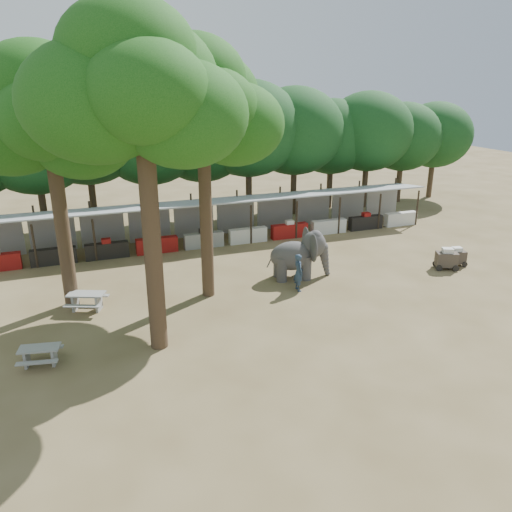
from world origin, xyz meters
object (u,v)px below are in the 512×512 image
object	(u,v)px
picnic_table_far	(87,299)
yard_tree_center	(136,89)
cart_back	(447,259)
picnic_table_near	(40,353)
yard_tree_back	(198,104)
handler	(299,272)
yard_tree_left	(44,115)
cart_front	(456,256)
elephant	(300,255)

from	to	relation	value
picnic_table_far	yard_tree_center	bearing A→B (deg)	-38.19
cart_back	picnic_table_near	bearing A→B (deg)	-147.82
picnic_table_far	cart_back	world-z (taller)	cart_back
yard_tree_back	handler	xyz separation A→B (m)	(4.28, -1.18, -7.63)
yard_tree_center	picnic_table_near	xyz separation A→B (m)	(-4.00, -0.06, -8.76)
yard_tree_left	yard_tree_center	world-z (taller)	yard_tree_center
yard_tree_center	picnic_table_far	xyz separation A→B (m)	(-2.25, 4.06, -8.70)
yard_tree_left	picnic_table_near	distance (m)	9.31
picnic_table_near	cart_front	distance (m)	20.92
yard_tree_center	picnic_table_far	bearing A→B (deg)	119.00
picnic_table_near	cart_back	world-z (taller)	cart_back
picnic_table_near	handler	bearing A→B (deg)	25.03
yard_tree_left	yard_tree_back	bearing A→B (deg)	-9.46
yard_tree_center	handler	world-z (taller)	yard_tree_center
elephant	yard_tree_back	bearing A→B (deg)	-167.12
yard_tree_center	picnic_table_far	size ratio (longest dim) A/B	6.07
elephant	picnic_table_far	distance (m)	10.32
handler	picnic_table_far	world-z (taller)	handler
picnic_table_near	yard_tree_left	bearing A→B (deg)	89.47
picnic_table_far	cart_front	distance (m)	18.99
picnic_table_near	cart_back	size ratio (longest dim) A/B	1.12
yard_tree_left	elephant	world-z (taller)	yard_tree_left
handler	picnic_table_near	world-z (taller)	handler
yard_tree_left	picnic_table_near	xyz separation A→B (m)	(-1.00, -5.06, -7.75)
yard_tree_back	yard_tree_center	bearing A→B (deg)	-126.86
yard_tree_back	picnic_table_near	xyz separation A→B (m)	(-7.00, -4.06, -8.09)
handler	picnic_table_near	distance (m)	11.66
cart_back	cart_front	bearing A→B (deg)	41.10
elephant	handler	size ratio (longest dim) A/B	1.79
yard_tree_left	elephant	size ratio (longest dim) A/B	3.37
yard_tree_back	cart_front	bearing A→B (deg)	-4.40
picnic_table_far	cart_back	bearing A→B (deg)	18.47
handler	yard_tree_back	bearing A→B (deg)	77.65
handler	picnic_table_near	bearing A→B (deg)	107.31
cart_back	picnic_table_far	bearing A→B (deg)	-160.04
yard_tree_center	yard_tree_back	world-z (taller)	yard_tree_center
cart_front	cart_back	world-z (taller)	cart_back
picnic_table_near	yard_tree_center	bearing A→B (deg)	11.51
cart_front	picnic_table_far	bearing A→B (deg)	-171.33
picnic_table_far	yard_tree_back	bearing A→B (deg)	22.13
yard_tree_center	yard_tree_back	bearing A→B (deg)	53.14
yard_tree_left	picnic_table_far	world-z (taller)	yard_tree_left
handler	cart_back	bearing A→B (deg)	-87.94
picnic_table_near	cart_front	xyz separation A→B (m)	(20.71, 3.00, 0.06)
picnic_table_far	cart_back	distance (m)	18.15
yard_tree_back	elephant	size ratio (longest dim) A/B	3.48
cart_back	yard_tree_center	bearing A→B (deg)	-146.07
yard_tree_center	picnic_table_near	bearing A→B (deg)	-179.19
elephant	yard_tree_center	bearing A→B (deg)	-142.48
yard_tree_center	handler	distance (m)	11.40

